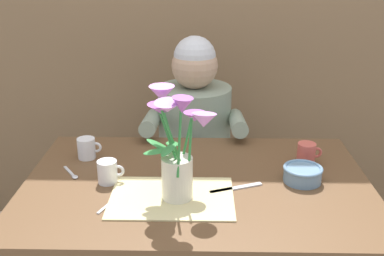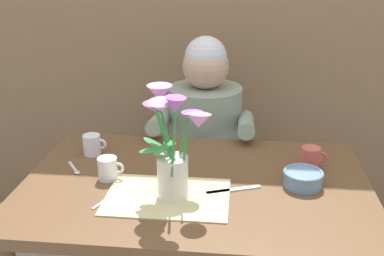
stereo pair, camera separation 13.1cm
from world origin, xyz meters
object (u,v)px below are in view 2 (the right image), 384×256
dinner_knife (233,190)px  tea_cup (92,145)px  coffee_cup (311,158)px  ceramic_bowl (303,178)px  seated_person (205,155)px  flower_vase (172,144)px  ceramic_mug (108,168)px

dinner_knife → tea_cup: size_ratio=2.04×
tea_cup → coffee_cup: same height
ceramic_bowl → dinner_knife: ceramic_bowl is taller
seated_person → coffee_cup: (0.43, -0.46, 0.22)m
ceramic_bowl → tea_cup: size_ratio=1.46×
flower_vase → tea_cup: (-0.36, 0.30, -0.15)m
ceramic_bowl → tea_cup: (-0.79, 0.18, 0.01)m
seated_person → dinner_knife: size_ratio=5.97×
ceramic_mug → tea_cup: bearing=120.8°
ceramic_mug → tea_cup: size_ratio=1.00×
flower_vase → coffee_cup: 0.56m
dinner_knife → coffee_cup: size_ratio=2.04×
flower_vase → tea_cup: flower_vase is taller
tea_cup → coffee_cup: size_ratio=1.00×
seated_person → tea_cup: size_ratio=12.20×
ceramic_mug → coffee_cup: size_ratio=1.00×
ceramic_bowl → ceramic_mug: size_ratio=1.46×
dinner_knife → tea_cup: 0.61m
flower_vase → ceramic_mug: size_ratio=3.91×
tea_cup → ceramic_bowl: bearing=-12.8°
seated_person → tea_cup: seated_person is taller
seated_person → ceramic_bowl: seated_person is taller
seated_person → ceramic_bowl: size_ratio=8.35×
dinner_knife → ceramic_bowl: bearing=-7.1°
ceramic_bowl → ceramic_mug: (-0.67, -0.02, 0.01)m
flower_vase → dinner_knife: (0.19, 0.06, -0.19)m
ceramic_mug → coffee_cup: 0.73m
dinner_knife → ceramic_mug: 0.44m
tea_cup → coffee_cup: 0.83m
ceramic_mug → tea_cup: 0.23m
ceramic_mug → ceramic_bowl: bearing=1.8°
seated_person → tea_cup: bearing=-129.9°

